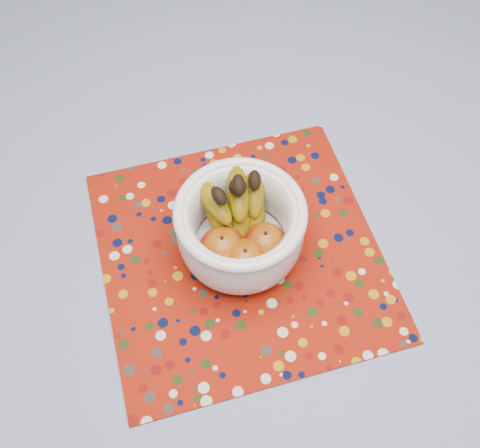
# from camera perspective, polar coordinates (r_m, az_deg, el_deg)

# --- Properties ---
(table) EXTENTS (1.20, 1.20, 0.75)m
(table) POSITION_cam_1_polar(r_m,az_deg,el_deg) (0.98, 2.66, -3.57)
(table) COLOR brown
(table) RESTS_ON ground
(tablecloth) EXTENTS (1.32, 1.32, 0.01)m
(tablecloth) POSITION_cam_1_polar(r_m,az_deg,el_deg) (0.91, 2.86, -1.16)
(tablecloth) COLOR slate
(tablecloth) RESTS_ON table
(placemat) EXTENTS (0.51, 0.51, 0.00)m
(placemat) POSITION_cam_1_polar(r_m,az_deg,el_deg) (0.88, 0.02, -2.99)
(placemat) COLOR maroon
(placemat) RESTS_ON tablecloth
(fruit_bowl) EXTENTS (0.19, 0.19, 0.15)m
(fruit_bowl) POSITION_cam_1_polar(r_m,az_deg,el_deg) (0.83, -0.11, -0.16)
(fruit_bowl) COLOR white
(fruit_bowl) RESTS_ON placemat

